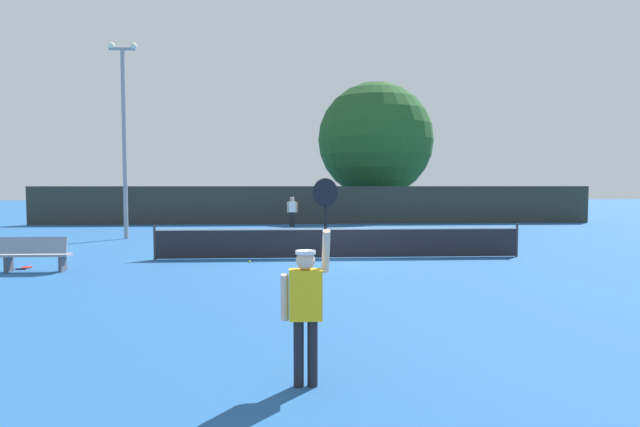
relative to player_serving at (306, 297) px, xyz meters
name	(u,v)px	position (x,y,z in m)	size (l,w,h in m)	color
ground_plane	(339,258)	(1.40, 10.47, -1.05)	(120.00, 120.00, 0.00)	#235693
tennis_net	(339,242)	(1.40, 10.47, -0.54)	(11.56, 0.08, 1.07)	#232328
perimeter_fence	(316,205)	(1.40, 24.68, 0.05)	(32.80, 0.12, 2.20)	#2D332D
player_serving	(306,297)	(0.00, 0.00, 0.00)	(0.67, 0.38, 2.42)	yellow
player_receiving	(292,209)	(-0.01, 22.44, -0.05)	(0.57, 0.24, 1.63)	white
tennis_ball	(249,262)	(-1.37, 9.64, -1.01)	(0.07, 0.07, 0.07)	#CCE033
spare_racket	(26,267)	(-7.52, 9.03, -1.03)	(0.28, 0.52, 0.04)	black
courtside_bench	(34,254)	(-6.95, 8.31, -0.57)	(1.80, 0.44, 0.95)	gray
light_pole	(124,128)	(-7.13, 16.85, 3.65)	(1.18, 0.28, 8.26)	gray
large_tree	(375,140)	(5.80, 30.33, 4.30)	(7.91, 7.91, 9.32)	brown
parked_car_near	(200,207)	(-6.20, 30.04, -0.27)	(2.45, 4.42, 1.69)	black
parked_car_mid	(407,206)	(8.06, 30.47, -0.27)	(2.04, 4.26, 1.69)	white
parked_car_far	(438,204)	(11.12, 33.21, -0.27)	(2.32, 4.37, 1.69)	#B7B7BC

